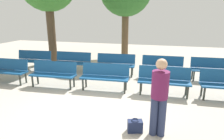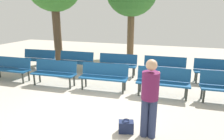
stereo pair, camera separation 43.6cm
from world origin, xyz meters
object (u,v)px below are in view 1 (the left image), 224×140
at_px(bench_r0_c1, 54,72).
at_px(bench_r0_c0, 7,69).
at_px(bench_r0_c3, 164,79).
at_px(handbag, 135,126).
at_px(bench_r1_c4, 213,68).
at_px(bench_r1_c1, 73,61).
at_px(bench_r0_c2, 105,75).
at_px(bench_r1_c3, 162,66).
at_px(bench_r1_c0, 34,59).
at_px(visitor_with_backpack, 160,93).
at_px(bench_r1_c2, 116,63).

bearing_deg(bench_r0_c1, bench_r0_c0, 178.20).
relative_size(bench_r0_c3, handbag, 4.52).
bearing_deg(bench_r1_c4, bench_r1_c1, 179.86).
height_order(bench_r0_c2, handbag, bench_r0_c2).
height_order(bench_r0_c3, bench_r1_c1, same).
distance_m(bench_r0_c1, bench_r1_c3, 4.15).
distance_m(bench_r0_c0, bench_r0_c3, 5.65).
distance_m(bench_r0_c1, bench_r1_c1, 1.80).
xyz_separation_m(bench_r0_c1, bench_r1_c3, (3.67, 1.94, 0.00)).
height_order(bench_r0_c1, handbag, bench_r0_c1).
bearing_deg(bench_r0_c3, bench_r0_c2, -179.17).
height_order(bench_r0_c3, bench_r1_c0, same).
xyz_separation_m(bench_r1_c4, visitor_with_backpack, (-1.91, -4.06, 0.43)).
relative_size(bench_r1_c0, bench_r1_c1, 1.01).
bearing_deg(visitor_with_backpack, bench_r0_c3, -93.67).
bearing_deg(bench_r1_c3, handbag, -99.11).
relative_size(bench_r0_c1, bench_r1_c0, 1.00).
distance_m(bench_r1_c0, handbag, 6.38).
relative_size(bench_r1_c3, handbag, 4.52).
distance_m(bench_r1_c4, visitor_with_backpack, 4.51).
relative_size(bench_r1_c1, bench_r1_c2, 0.99).
bearing_deg(handbag, bench_r0_c1, 146.95).
bearing_deg(handbag, bench_r0_c2, 121.15).
bearing_deg(bench_r1_c2, bench_r0_c1, -137.20).
height_order(bench_r1_c0, handbag, bench_r1_c0).
height_order(visitor_with_backpack, handbag, visitor_with_backpack).
relative_size(bench_r1_c3, visitor_with_backpack, 0.98).
height_order(bench_r0_c0, visitor_with_backpack, visitor_with_backpack).
distance_m(bench_r0_c0, bench_r1_c1, 2.56).
xyz_separation_m(bench_r0_c3, bench_r1_c0, (-5.75, 1.43, 0.00)).
distance_m(bench_r0_c3, handbag, 2.39).
xyz_separation_m(bench_r1_c2, visitor_with_backpack, (1.84, -3.88, 0.43)).
distance_m(bench_r1_c2, bench_r1_c4, 3.76).
relative_size(bench_r1_c2, visitor_with_backpack, 0.99).
height_order(bench_r1_c0, visitor_with_backpack, visitor_with_backpack).
height_order(bench_r1_c1, bench_r1_c4, same).
xyz_separation_m(bench_r0_c3, bench_r1_c2, (-1.96, 1.62, 0.00)).
xyz_separation_m(bench_r0_c1, bench_r1_c2, (1.78, 1.86, 0.00)).
bearing_deg(bench_r1_c0, bench_r1_c4, -1.24).
xyz_separation_m(bench_r0_c0, bench_r0_c2, (3.74, 0.20, 0.00)).
bearing_deg(bench_r0_c0, bench_r1_c2, 25.80).
height_order(bench_r0_c0, bench_r1_c1, same).
height_order(bench_r1_c2, bench_r1_c3, same).
xyz_separation_m(bench_r1_c2, bench_r1_c3, (1.89, 0.08, 0.00)).
relative_size(bench_r0_c0, bench_r0_c1, 0.99).
relative_size(bench_r0_c3, bench_r1_c3, 1.00).
height_order(bench_r1_c1, bench_r1_c2, same).
xyz_separation_m(bench_r0_c3, bench_r1_c1, (-3.88, 1.56, 0.00)).
distance_m(bench_r1_c1, bench_r1_c2, 1.92).
distance_m(bench_r0_c2, visitor_with_backpack, 2.85).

